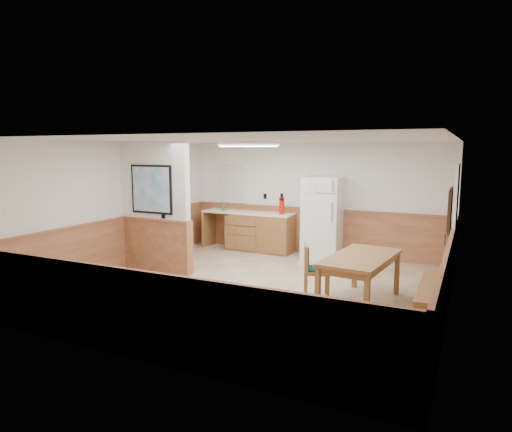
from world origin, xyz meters
The scene contains 20 objects.
ground centered at (0.00, 0.00, 0.00)m, with size 6.00×6.00×0.00m, color tan.
ceiling centered at (0.00, 0.00, 2.50)m, with size 6.00×6.00×0.02m, color white.
back_wall centered at (0.00, 3.00, 1.25)m, with size 6.00×0.02×2.50m, color white.
right_wall centered at (3.00, 0.00, 1.25)m, with size 0.02×6.00×2.50m, color white.
left_wall centered at (-3.00, 0.00, 1.25)m, with size 0.02×6.00×2.50m, color white.
wainscot_back centered at (0.00, 2.98, 0.50)m, with size 6.00×0.04×1.00m, color #BF734C.
wainscot_right centered at (2.98, 0.00, 0.50)m, with size 0.04×6.00×1.00m, color #BF734C.
wainscot_left centered at (-2.98, 0.00, 0.50)m, with size 0.04×6.00×1.00m, color #BF734C.
partition_wall centered at (-2.25, 0.19, 1.23)m, with size 1.50×0.20×2.50m.
kitchen_counter centered at (-1.21, 2.68, 0.46)m, with size 2.20×0.61×1.00m.
exterior_door centered at (2.96, 1.90, 1.05)m, with size 0.07×1.02×2.15m.
kitchen_window centered at (-2.10, 2.98, 1.55)m, with size 0.80×0.04×1.00m.
wall_painting centered at (2.97, -0.30, 1.55)m, with size 0.04×0.50×0.60m.
fluorescent_fixture centered at (-0.80, 1.30, 2.45)m, with size 1.20×0.30×0.09m.
refrigerator centered at (0.32, 2.63, 0.89)m, with size 0.81×0.73×1.77m.
dining_table centered at (1.76, -0.03, 0.66)m, with size 1.00×1.75×0.75m.
dining_bench centered at (2.80, -0.11, 0.35)m, with size 0.39×1.70×0.45m.
dining_chair centered at (0.98, -0.02, 0.50)m, with size 0.65×0.55×0.85m.
fire_extinguisher centered at (-0.64, 2.65, 1.11)m, with size 0.15×0.15×0.47m.
soap_bottle centered at (-2.13, 2.64, 1.01)m, with size 0.07×0.07×0.21m, color #188931.
Camera 1 is at (3.22, -6.78, 2.34)m, focal length 32.00 mm.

